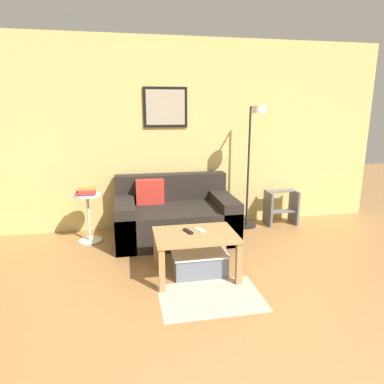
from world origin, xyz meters
TOP-DOWN VIEW (x-y plane):
  - wall_back at (-0.00, 3.62)m, footprint 5.60×0.09m
  - area_rug at (-0.17, 1.57)m, footprint 0.91×0.63m
  - couch at (-0.27, 3.11)m, footprint 1.50×0.96m
  - coffee_table at (-0.22, 2.03)m, footprint 0.81×0.60m
  - storage_bin at (-0.17, 2.07)m, footprint 0.55×0.40m
  - floor_lamp at (0.79, 3.18)m, footprint 0.28×0.53m
  - side_table at (-1.35, 3.16)m, footprint 0.34×0.34m
  - book_stack at (-1.35, 3.15)m, footprint 0.24×0.19m
  - remote_control at (-0.28, 2.09)m, footprint 0.09×0.15m
  - cell_phone at (-0.15, 2.13)m, footprint 0.12×0.15m
  - step_stool at (1.32, 3.34)m, footprint 0.44×0.29m

SIDE VIEW (x-z plane):
  - area_rug at x=-0.17m, z-range 0.00..0.01m
  - storage_bin at x=-0.17m, z-range 0.00..0.23m
  - step_stool at x=1.32m, z-range 0.02..0.51m
  - couch at x=-0.27m, z-range -0.11..0.66m
  - coffee_table at x=-0.22m, z-range 0.13..0.57m
  - side_table at x=-1.35m, z-range 0.06..0.67m
  - cell_phone at x=-0.15m, z-range 0.44..0.44m
  - remote_control at x=-0.28m, z-range 0.44..0.46m
  - book_stack at x=-1.35m, z-range 0.61..0.70m
  - floor_lamp at x=0.79m, z-range 0.19..1.86m
  - wall_back at x=0.00m, z-range 0.00..2.55m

